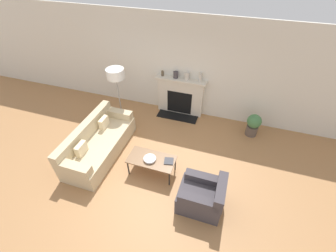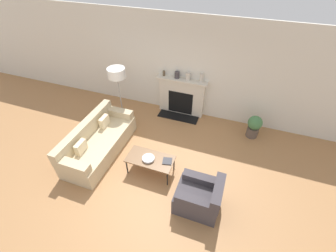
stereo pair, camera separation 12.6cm
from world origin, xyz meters
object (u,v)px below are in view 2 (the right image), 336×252
object	(u,v)px
couch	(98,142)
bowl	(148,158)
mantel_vase_left	(164,73)
mantel_vase_right	(201,78)
fireplace	(181,97)
armchair_near	(200,197)
coffee_table	(150,159)
potted_plant	(254,126)
book	(167,161)
floor_lamp	(117,76)
mantel_vase_center_right	(188,76)
mantel_vase_center_left	(177,75)

from	to	relation	value
couch	bowl	world-z (taller)	couch
mantel_vase_left	mantel_vase_right	distance (m)	1.11
mantel_vase_left	mantel_vase_right	size ratio (longest dim) A/B	0.59
fireplace	couch	distance (m)	2.77
armchair_near	bowl	distance (m)	1.40
coffee_table	potted_plant	distance (m)	3.02
bowl	mantel_vase_left	bearing A→B (deg)	102.56
fireplace	mantel_vase_left	xyz separation A→B (m)	(-0.56, 0.01, 0.68)
book	floor_lamp	bearing A→B (deg)	130.13
book	mantel_vase_left	distance (m)	2.77
floor_lamp	mantel_vase_center_right	xyz separation A→B (m)	(1.71, 0.94, -0.17)
coffee_table	mantel_vase_center_right	distance (m)	2.66
mantel_vase_center_left	coffee_table	bearing A→B (deg)	-85.63
mantel_vase_center_left	mantel_vase_right	world-z (taller)	mantel_vase_right
mantel_vase_right	floor_lamp	bearing A→B (deg)	-155.70
book	mantel_vase_left	xyz separation A→B (m)	(-0.99, 2.47, 0.79)
fireplace	floor_lamp	size ratio (longest dim) A/B	0.89
mantel_vase_center_left	mantel_vase_right	distance (m)	0.71
couch	armchair_near	xyz separation A→B (m)	(2.80, -0.68, 0.00)
coffee_table	mantel_vase_left	xyz separation A→B (m)	(-0.59, 2.52, 0.84)
couch	armchair_near	world-z (taller)	couch
couch	mantel_vase_left	distance (m)	2.68
armchair_near	book	size ratio (longest dim) A/B	3.64
couch	floor_lamp	size ratio (longest dim) A/B	1.33
mantel_vase_left	coffee_table	bearing A→B (deg)	-76.73
couch	floor_lamp	world-z (taller)	floor_lamp
bowl	floor_lamp	bearing A→B (deg)	133.90
mantel_vase_center_left	potted_plant	bearing A→B (deg)	-9.98
fireplace	mantel_vase_center_left	size ratio (longest dim) A/B	7.97
coffee_table	book	bearing A→B (deg)	7.05
mantel_vase_left	bowl	bearing A→B (deg)	-77.44
armchair_near	mantel_vase_right	size ratio (longest dim) A/B	3.52
mantel_vase_center_right	mantel_vase_right	xyz separation A→B (m)	(0.38, 0.00, 0.02)
bowl	potted_plant	world-z (taller)	potted_plant
couch	mantel_vase_center_left	world-z (taller)	mantel_vase_center_left
couch	potted_plant	distance (m)	4.15
coffee_table	mantel_vase_left	size ratio (longest dim) A/B	7.29
fireplace	couch	bearing A→B (deg)	-122.56
bowl	mantel_vase_left	distance (m)	2.73
armchair_near	potted_plant	xyz separation A→B (m)	(0.89, 2.60, 0.05)
bowl	mantel_vase_right	size ratio (longest dim) A/B	1.12
bowl	potted_plant	xyz separation A→B (m)	(2.19, 2.14, -0.12)
fireplace	mantel_vase_right	bearing A→B (deg)	1.48
couch	floor_lamp	bearing A→B (deg)	2.44
fireplace	bowl	distance (m)	2.54
couch	mantel_vase_left	size ratio (longest dim) A/B	15.08
floor_lamp	book	bearing A→B (deg)	-37.69
couch	fireplace	bearing A→B (deg)	-32.56
couch	coffee_table	bearing A→B (deg)	-96.73
floor_lamp	couch	bearing A→B (deg)	-87.56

